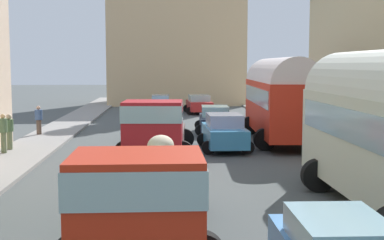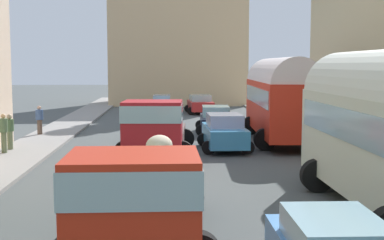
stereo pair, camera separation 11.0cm
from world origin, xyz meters
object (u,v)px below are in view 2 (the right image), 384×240
(cargo_truck_1, at_px, (155,128))
(car_1, at_px, (155,114))
(pedestrian_1, at_px, (10,131))
(car_2, at_px, (162,104))
(cargo_truck_0, at_px, (139,197))
(car_0, at_px, (155,126))
(car_6, at_px, (200,104))
(car_4, at_px, (224,132))
(parked_bus_2, at_px, (280,95))
(car_5, at_px, (216,119))
(pedestrian_0, at_px, (39,119))
(pedestrian_4, at_px, (4,132))

(cargo_truck_1, distance_m, car_1, 11.60)
(car_1, relative_size, pedestrian_1, 2.18)
(cargo_truck_1, distance_m, car_2, 21.16)
(cargo_truck_0, xyz_separation_m, pedestrian_1, (-6.37, 13.16, -0.24))
(car_0, xyz_separation_m, car_6, (3.26, 15.01, 0.02))
(cargo_truck_1, bearing_deg, cargo_truck_0, -90.34)
(car_0, xyz_separation_m, pedestrian_1, (-6.29, -3.51, 0.24))
(car_4, bearing_deg, parked_bus_2, 39.20)
(cargo_truck_1, relative_size, car_5, 1.67)
(car_0, height_order, car_2, car_2)
(cargo_truck_0, distance_m, car_1, 22.90)
(car_4, bearing_deg, pedestrian_0, 152.83)
(cargo_truck_1, bearing_deg, car_5, 68.56)
(pedestrian_1, bearing_deg, pedestrian_0, 88.97)
(pedestrian_1, bearing_deg, pedestrian_4, -88.47)
(car_0, relative_size, pedestrian_4, 2.11)
(parked_bus_2, relative_size, car_4, 2.27)
(car_5, distance_m, pedestrian_0, 9.66)
(parked_bus_2, bearing_deg, pedestrian_1, -167.61)
(car_1, bearing_deg, car_5, -43.88)
(pedestrian_0, bearing_deg, cargo_truck_1, -47.66)
(car_0, distance_m, car_5, 4.42)
(car_5, bearing_deg, cargo_truck_0, -99.57)
(car_2, height_order, car_4, car_4)
(car_6, bearing_deg, cargo_truck_0, -95.72)
(parked_bus_2, xyz_separation_m, car_6, (-3.03, 15.76, -1.59))
(car_4, relative_size, pedestrian_1, 2.35)
(car_2, bearing_deg, car_0, -90.74)
(car_0, height_order, car_1, car_1)
(cargo_truck_0, height_order, pedestrian_0, cargo_truck_0)
(parked_bus_2, bearing_deg, cargo_truck_1, -143.08)
(car_6, relative_size, pedestrian_0, 2.34)
(car_1, bearing_deg, cargo_truck_0, -89.46)
(cargo_truck_1, xyz_separation_m, car_5, (3.23, 8.21, -0.51))
(car_1, bearing_deg, pedestrian_0, -142.72)
(car_5, xyz_separation_m, car_6, (-0.12, 12.16, -0.02))
(car_1, relative_size, pedestrian_0, 2.21)
(cargo_truck_1, relative_size, car_2, 1.59)
(cargo_truck_1, distance_m, pedestrian_0, 9.43)
(car_1, xyz_separation_m, car_6, (3.39, 8.78, -0.06))
(car_1, bearing_deg, cargo_truck_1, -88.61)
(pedestrian_0, distance_m, pedestrian_1, 5.12)
(cargo_truck_1, relative_size, car_0, 1.77)
(car_0, bearing_deg, pedestrian_4, -144.48)
(pedestrian_4, bearing_deg, pedestrian_1, 91.53)
(parked_bus_2, height_order, car_1, parked_bus_2)
(car_2, height_order, pedestrian_4, pedestrian_4)
(cargo_truck_0, distance_m, car_5, 19.80)
(car_6, bearing_deg, pedestrian_1, -117.26)
(cargo_truck_1, relative_size, car_4, 1.68)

